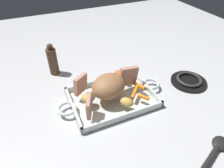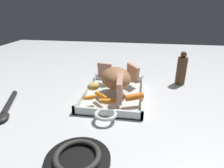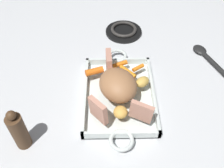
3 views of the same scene
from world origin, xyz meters
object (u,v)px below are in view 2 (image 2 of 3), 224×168
potato_near_roast (93,86)px  baby_carrot_northeast (90,97)px  potato_halved (118,76)px  baby_carrot_southwest (134,97)px  roasting_dish (114,94)px  pepper_mill (181,70)px  roast_slice_thin (105,71)px  serving_spoon (6,109)px  baby_carrot_center_right (102,96)px  roast_slice_thick (133,73)px  pork_roast (116,78)px  stove_burner_rear (78,159)px  roast_slice_outer (120,89)px  baby_carrot_short (107,101)px

potato_near_roast → baby_carrot_northeast: bearing=-174.6°
potato_halved → baby_carrot_southwest: bearing=-155.2°
roasting_dish → potato_halved: bearing=-0.3°
pepper_mill → roast_slice_thin: bearing=99.9°
roasting_dish → serving_spoon: (-0.18, 0.36, -0.00)m
baby_carrot_center_right → pepper_mill: 0.42m
baby_carrot_center_right → roast_slice_thick: bearing=-28.0°
baby_carrot_southwest → potato_halved: size_ratio=1.42×
pork_roast → baby_carrot_center_right: size_ratio=2.01×
baby_carrot_northeast → stove_burner_rear: bearing=-171.6°
roast_slice_outer → roast_slice_thick: (0.20, -0.03, -0.01)m
roast_slice_thin → serving_spoon: (-0.30, 0.30, -0.06)m
pork_roast → roast_slice_thick: 0.11m
pork_roast → roast_slice_thin: pork_roast is taller
roast_slice_thin → baby_carrot_center_right: bearing=-172.3°
pork_roast → pepper_mill: size_ratio=0.90×
roast_slice_thick → potato_near_roast: (-0.13, 0.15, -0.02)m
pork_roast → stove_burner_rear: pork_roast is taller
baby_carrot_center_right → baby_carrot_northeast: bearing=115.5°
baby_carrot_southwest → serving_spoon: baby_carrot_southwest is taller
roasting_dish → baby_carrot_short: baby_carrot_short is taller
roast_slice_outer → roast_slice_thick: 0.20m
potato_halved → potato_near_roast: bearing=147.5°
potato_halved → pepper_mill: 0.30m
potato_near_roast → serving_spoon: size_ratio=0.23×
pepper_mill → potato_halved: bearing=104.5°
roast_slice_outer → serving_spoon: (-0.10, 0.39, -0.06)m
stove_burner_rear → roast_slice_thick: bearing=-12.1°
baby_carrot_short → roasting_dish: bearing=-3.1°
baby_carrot_southwest → roast_slice_thin: bearing=36.7°
roast_slice_thin → stove_burner_rear: roast_slice_thin is taller
pork_roast → pepper_mill: (0.16, -0.29, -0.00)m
roast_slice_outer → baby_carrot_short: (-0.03, 0.04, -0.03)m
roasting_dish → potato_halved: potato_halved is taller
potato_halved → serving_spoon: size_ratio=0.20×
baby_carrot_southwest → roast_slice_thick: bearing=5.5°
roast_slice_outer → stove_burner_rear: size_ratio=0.52×
baby_carrot_northeast → potato_near_roast: size_ratio=0.89×
baby_carrot_short → stove_burner_rear: size_ratio=0.35×
baby_carrot_southwest → potato_near_roast: potato_near_roast is taller
roast_slice_thick → baby_carrot_short: (-0.23, 0.07, -0.03)m
roast_slice_thin → stove_burner_rear: 0.49m
roast_slice_thick → pepper_mill: 0.23m
potato_near_roast → pepper_mill: (0.20, -0.37, 0.02)m
roasting_dish → pepper_mill: bearing=-58.6°
roast_slice_outer → baby_carrot_center_right: (0.00, 0.07, -0.03)m
roast_slice_thick → potato_halved: bearing=94.7°
pork_roast → potato_near_roast: (-0.04, 0.09, -0.03)m
baby_carrot_center_right → pork_roast: bearing=-22.2°
potato_halved → baby_carrot_northeast: bearing=160.3°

